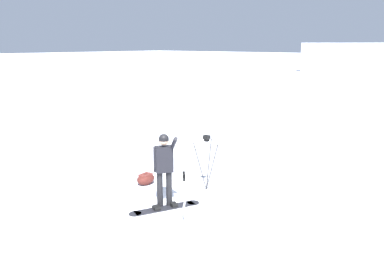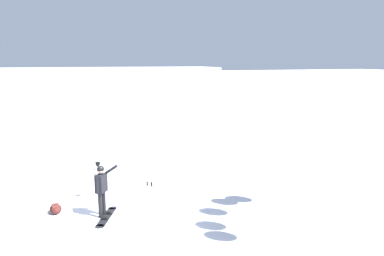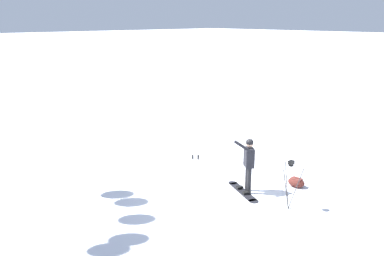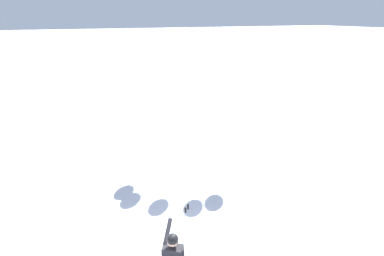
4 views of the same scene
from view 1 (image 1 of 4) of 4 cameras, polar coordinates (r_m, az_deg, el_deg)
ground_plane at (r=9.76m, az=-2.50°, el=-11.49°), size 300.00×300.00×0.00m
snowboarder at (r=9.81m, az=-3.81°, el=-4.68°), size 0.48×0.78×1.78m
snowboard at (r=10.01m, az=-3.69°, el=-10.75°), size 1.65×0.86×0.10m
gear_bag_large at (r=11.63m, az=-6.31°, el=-6.86°), size 0.60×0.44×0.30m
camera_tripod at (r=10.92m, az=2.03°, el=-3.20°), size 0.69×0.58×1.47m
ski_poles at (r=8.33m, az=-1.09°, el=-9.17°), size 0.35×0.36×1.32m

